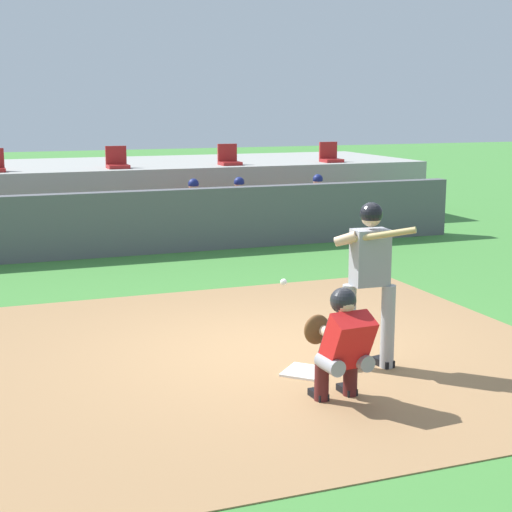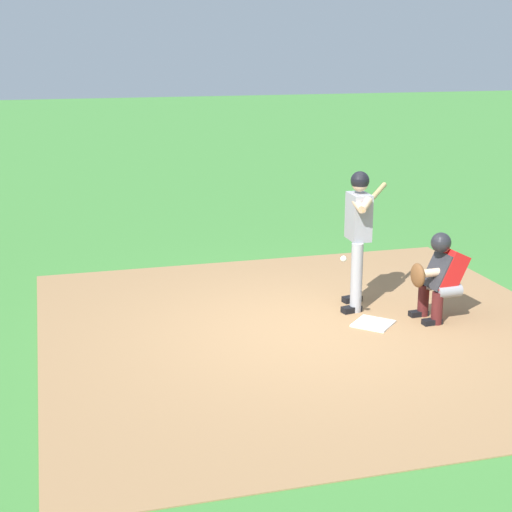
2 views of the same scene
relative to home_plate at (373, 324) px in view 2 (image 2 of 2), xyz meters
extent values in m
plane|color=#428438|center=(0.00, 0.80, -0.02)|extent=(80.00, 80.00, 0.00)
cube|color=#9E754C|center=(0.00, 0.80, -0.02)|extent=(6.40, 6.40, 0.01)
cube|color=white|center=(0.00, 0.00, 0.00)|extent=(0.62, 0.62, 0.02)
cylinder|color=#99999E|center=(0.51, 0.03, 0.44)|extent=(0.15, 0.15, 0.92)
cylinder|color=#99999E|center=(0.89, -0.13, 0.44)|extent=(0.15, 0.15, 0.92)
cube|color=gray|center=(0.70, -0.05, 1.20)|extent=(0.39, 0.25, 0.60)
sphere|color=tan|center=(0.70, -0.05, 1.63)|extent=(0.21, 0.21, 0.21)
sphere|color=black|center=(0.70, -0.05, 1.66)|extent=(0.24, 0.24, 0.24)
cylinder|color=tan|center=(0.43, -0.02, 1.41)|extent=(0.25, 0.25, 0.17)
cylinder|color=tan|center=(0.62, 0.02, 1.41)|extent=(0.57, 0.17, 0.18)
cylinder|color=tan|center=(0.65, -0.23, 1.45)|extent=(0.67, 0.62, 0.24)
cube|color=black|center=(0.50, 0.09, 0.02)|extent=(0.17, 0.28, 0.09)
cube|color=black|center=(0.88, -0.08, 0.02)|extent=(0.17, 0.28, 0.09)
cylinder|color=gray|center=(-0.17, -0.91, 0.40)|extent=(0.18, 0.33, 0.16)
cylinder|color=#4C1919|center=(-0.18, -0.76, 0.19)|extent=(0.14, 0.14, 0.42)
cube|color=black|center=(-0.19, -0.70, 0.02)|extent=(0.13, 0.25, 0.08)
cylinder|color=gray|center=(0.15, -0.89, 0.40)|extent=(0.18, 0.33, 0.16)
cylinder|color=#4C1919|center=(0.14, -0.74, 0.19)|extent=(0.14, 0.14, 0.42)
cube|color=black|center=(0.13, -0.68, 0.02)|extent=(0.13, 0.25, 0.08)
cube|color=red|center=(-0.01, -0.95, 0.62)|extent=(0.43, 0.46, 0.57)
cube|color=#2D2D33|center=(-0.02, -0.83, 0.62)|extent=(0.40, 0.28, 0.45)
sphere|color=beige|center=(-0.01, -0.87, 0.96)|extent=(0.21, 0.21, 0.21)
sphere|color=#232328|center=(-0.01, -0.85, 0.98)|extent=(0.25, 0.25, 0.25)
cylinder|color=beige|center=(-0.06, -0.73, 0.62)|extent=(0.13, 0.46, 0.10)
ellipsoid|color=brown|center=(-0.12, -0.51, 0.62)|extent=(0.29, 0.14, 0.30)
sphere|color=white|center=(-0.08, 0.45, 0.88)|extent=(0.07, 0.07, 0.07)
camera|label=1|loc=(-3.31, -7.28, 2.80)|focal=55.59mm
camera|label=2|loc=(-8.33, 3.78, 3.38)|focal=54.71mm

